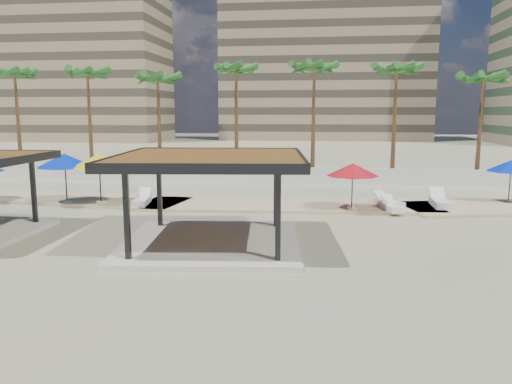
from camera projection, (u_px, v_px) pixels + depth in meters
ground at (232, 237)px, 20.81m from camera, size 200.00×200.00×0.00m
promenade at (291, 204)px, 28.05m from camera, size 44.45×7.97×0.24m
boundary_wall at (271, 175)px, 36.38m from camera, size 56.00×0.30×1.20m
building_west at (69, 56)px, 90.33m from camera, size 34.00×16.00×32.40m
building_mid at (325, 63)px, 94.40m from camera, size 38.00×16.00×30.40m
pavilion_central at (211, 192)px, 19.19m from camera, size 7.76×7.76×3.58m
umbrella_a at (65, 161)px, 27.42m from camera, size 3.50×3.50×2.72m
umbrella_b at (99, 161)px, 27.16m from camera, size 3.91×3.91×2.74m
umbrella_c at (353, 170)px, 25.46m from camera, size 2.84×2.84×2.40m
umbrella_d at (511, 166)px, 27.66m from camera, size 2.67×2.67×2.35m
lounger_a at (142, 201)px, 27.25m from camera, size 0.97×2.16×0.79m
lounger_b at (391, 207)px, 25.55m from camera, size 1.01×1.96×0.71m
lounger_c at (389, 203)px, 26.67m from camera, size 1.60×2.00×0.75m
lounger_d at (440, 202)px, 26.63m from camera, size 0.83×2.38×0.89m
palm_a at (15, 77)px, 40.16m from camera, size 3.00×3.00×9.07m
palm_b at (88, 77)px, 39.78m from camera, size 3.00×3.00×9.05m
palm_c at (158, 82)px, 38.50m from camera, size 3.00×3.00×8.54m
palm_d at (236, 73)px, 38.41m from camera, size 3.00×3.00×9.26m
palm_e at (314, 72)px, 37.16m from camera, size 3.00×3.00×9.25m
palm_f at (396, 74)px, 36.61m from camera, size 3.00×3.00×9.07m
palm_g at (483, 83)px, 35.56m from camera, size 3.00×3.00×8.35m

